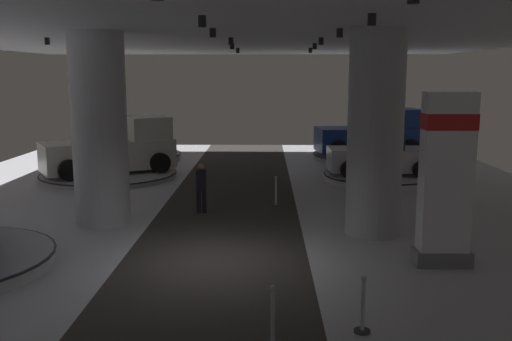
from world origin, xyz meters
name	(u,v)px	position (x,y,z in m)	size (l,w,h in m)	color
ground	(215,263)	(0.00, 0.00, -0.02)	(24.00, 44.00, 0.06)	silver
ceiling_with_spotlights	(211,16)	(0.00, 0.00, 5.55)	(24.00, 44.00, 0.39)	silver
column_left	(100,130)	(-3.59, 3.49, 2.75)	(1.57, 1.57, 5.50)	silver
column_right	(375,134)	(4.10, 2.44, 2.75)	(1.48, 1.48, 5.50)	#ADADB2
brand_sign_pylon	(446,177)	(5.23, -0.08, 2.04)	(1.27, 0.66, 3.94)	slate
display_platform_far_left	(109,175)	(-5.43, 10.73, 0.13)	(5.68, 5.68, 0.23)	#B7B7BC
pickup_truck_far_left	(116,150)	(-5.16, 10.90, 1.16)	(5.62, 4.60, 2.30)	silver
display_platform_deep_left	(127,157)	(-5.89, 15.63, 0.18)	(5.54, 5.54, 0.33)	#B7B7BC
display_car_deep_left	(126,139)	(-5.90, 15.60, 1.10)	(2.84, 4.46, 1.71)	maroon
display_platform_far_right	(379,177)	(5.88, 10.31, 0.16)	(4.58, 4.58, 0.28)	silver
display_car_far_right	(380,155)	(5.85, 10.31, 1.04)	(4.26, 2.26, 1.71)	silver
display_platform_deep_right	(368,156)	(6.47, 16.25, 0.16)	(5.68, 5.68, 0.28)	#B7B7BC
pickup_truck_deep_right	(375,136)	(6.79, 16.29, 1.21)	(5.52, 3.17, 2.30)	navy
visitor_walking_near	(201,185)	(-0.83, 4.67, 0.91)	(0.32, 0.32, 1.59)	black
stanchion_a	(276,195)	(1.53, 5.70, 0.37)	(0.28, 0.28, 1.01)	#333338
stanchion_b	(273,323)	(1.30, -4.05, 0.37)	(0.28, 0.28, 1.01)	#333338
stanchion_c	(363,311)	(2.83, -3.57, 0.37)	(0.28, 0.28, 1.01)	#333338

